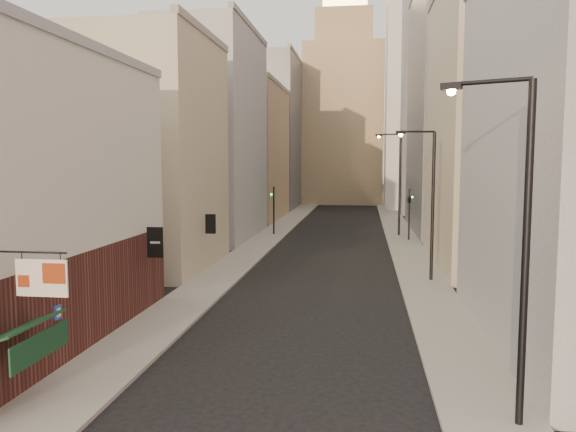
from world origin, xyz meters
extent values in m
cube|color=gray|center=(-6.50, 55.00, 0.07)|extent=(3.00, 140.00, 0.15)
cube|color=gray|center=(6.50, 55.00, 0.07)|extent=(3.00, 140.00, 0.15)
cube|color=brown|center=(-11.00, 9.00, 2.00)|extent=(6.00, 16.00, 4.00)
cube|color=silver|center=(-11.00, 9.00, 8.00)|extent=(6.00, 16.00, 8.00)
cube|color=gray|center=(-8.20, 9.00, 12.10)|extent=(0.60, 16.00, 0.40)
cylinder|color=black|center=(-6.90, 3.00, 4.90)|extent=(2.40, 0.06, 0.06)
cube|color=beige|center=(-6.50, 3.00, 4.15)|extent=(1.60, 0.06, 1.10)
cube|color=maroon|center=(-6.10, 3.00, 4.30)|extent=(0.70, 0.10, 0.60)
cube|color=maroon|center=(-7.05, 3.00, 4.05)|extent=(0.35, 0.10, 0.35)
cube|color=#0E311F|center=(-7.35, 3.20, 2.55)|extent=(1.25, 3.00, 0.52)
cube|color=#0E311F|center=(-6.75, 3.20, 2.05)|extent=(0.06, 3.00, 0.80)
cube|color=blue|center=(-7.95, 6.20, 2.20)|extent=(0.08, 0.40, 0.50)
cube|color=black|center=(-7.30, 14.00, 3.60)|extent=(0.80, 0.08, 1.50)
cube|color=black|center=(-7.30, 24.00, 3.40)|extent=(0.70, 0.08, 1.30)
cube|color=#B9AC92|center=(-12.00, 26.00, 8.00)|extent=(8.00, 12.00, 16.00)
cube|color=gray|center=(-12.00, 42.00, 10.00)|extent=(8.00, 16.00, 20.00)
cube|color=#977D5C|center=(-12.00, 60.00, 8.50)|extent=(8.00, 18.00, 17.00)
cube|color=gray|center=(-12.00, 80.00, 12.00)|extent=(8.00, 20.00, 24.00)
cube|color=#B9AC92|center=(12.00, 30.00, 10.00)|extent=(8.00, 16.00, 20.00)
cube|color=gray|center=(12.00, 50.00, 13.00)|extent=(8.00, 20.00, 26.00)
cube|color=gray|center=(18.00, 78.00, 25.00)|extent=(20.00, 22.00, 50.00)
cube|color=#977D5C|center=(-1.00, 92.00, 14.00)|extent=(14.00, 14.00, 28.00)
cube|color=#977D5C|center=(-1.00, 92.00, 31.00)|extent=(10.00, 10.00, 6.00)
cube|color=silver|center=(10.00, 78.00, 17.00)|extent=(8.00, 8.00, 34.00)
cylinder|color=black|center=(7.17, 4.00, 4.86)|extent=(0.22, 0.22, 9.72)
cylinder|color=black|center=(6.18, 4.43, 9.72)|extent=(2.03, 0.98, 0.13)
cube|color=black|center=(5.19, 4.87, 9.67)|extent=(0.64, 0.46, 0.19)
sphere|color=#F79D3D|center=(5.19, 4.87, 9.53)|extent=(0.26, 0.26, 0.26)
cylinder|color=black|center=(7.00, 23.54, 4.67)|extent=(0.21, 0.21, 9.34)
cylinder|color=black|center=(5.97, 23.36, 9.34)|extent=(2.07, 0.47, 0.12)
cube|color=black|center=(4.95, 23.19, 9.29)|extent=(0.60, 0.32, 0.19)
sphere|color=#F79D3D|center=(4.95, 23.19, 9.16)|extent=(0.25, 0.25, 0.25)
cylinder|color=black|center=(6.32, 45.10, 5.12)|extent=(0.23, 0.23, 10.24)
cylinder|color=black|center=(5.25, 45.50, 10.24)|extent=(2.17, 0.94, 0.14)
cube|color=black|center=(4.19, 45.91, 10.18)|extent=(0.67, 0.46, 0.20)
sphere|color=#F79D3D|center=(4.19, 45.91, 10.03)|extent=(0.27, 0.27, 0.27)
cylinder|color=black|center=(-6.29, 44.13, 2.50)|extent=(0.16, 0.16, 5.00)
imported|color=black|center=(-6.29, 44.13, 4.20)|extent=(0.46, 0.46, 1.09)
sphere|color=#19E533|center=(-6.54, 44.13, 4.20)|extent=(0.16, 0.16, 0.16)
cylinder|color=black|center=(7.02, 41.66, 2.50)|extent=(0.16, 0.16, 5.00)
imported|color=black|center=(7.02, 41.66, 4.20)|extent=(0.62, 0.62, 1.21)
sphere|color=#19E533|center=(7.27, 41.66, 4.20)|extent=(0.16, 0.16, 0.16)
camera|label=1|loc=(2.74, -11.93, 7.52)|focal=35.00mm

